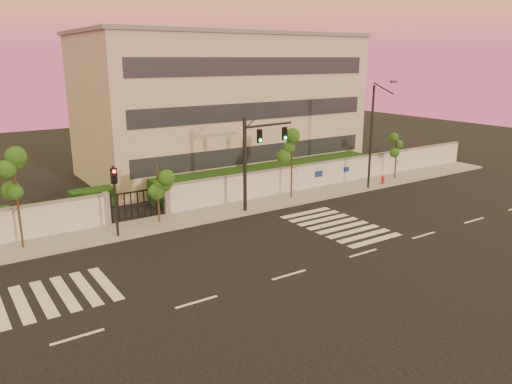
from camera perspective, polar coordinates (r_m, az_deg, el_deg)
ground at (r=24.48m, az=3.81°, el=-9.44°), size 120.00×120.00×0.00m
sidewalk at (r=32.82m, az=-7.41°, el=-2.91°), size 60.00×3.00×0.15m
perimeter_wall at (r=33.87m, az=-8.45°, el=-0.62°), size 60.00×0.36×2.20m
hedge_row at (r=36.77m, az=-8.78°, el=0.21°), size 41.00×4.25×1.80m
institutional_building at (r=45.78m, az=-3.98°, el=10.06°), size 24.40×12.40×12.25m
road_markings at (r=26.54m, az=-3.92°, el=-7.40°), size 57.00×7.62×0.02m
street_tree_c at (r=29.13m, az=-25.90°, el=1.86°), size 1.49×1.19×5.78m
street_tree_d at (r=31.42m, az=-11.19°, el=1.28°), size 1.37×1.09×3.80m
street_tree_e at (r=36.38m, az=4.15°, el=4.94°), size 1.57×1.25×5.11m
street_tree_f at (r=44.16m, az=15.80°, el=5.09°), size 1.40×1.11×3.95m
traffic_signal_main at (r=33.29m, az=-0.10°, el=4.56°), size 4.06×0.59×6.43m
traffic_signal_secondary at (r=29.39m, az=-15.81°, el=-0.11°), size 0.33×0.33×4.30m
streetlight_east at (r=39.76m, az=13.24°, el=6.70°), size 0.51×2.06×8.55m
fire_hydrant at (r=42.20m, az=14.29°, el=1.26°), size 0.32×0.30×0.80m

